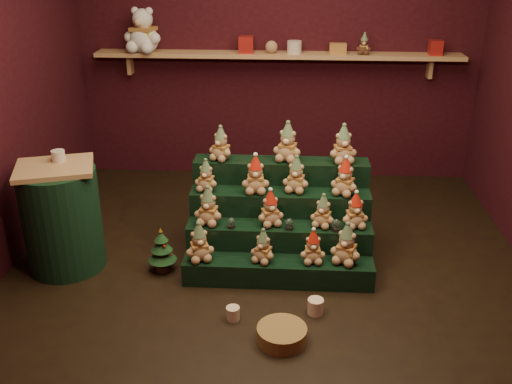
# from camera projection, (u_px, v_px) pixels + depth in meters

# --- Properties ---
(ground) EXTENTS (4.00, 4.00, 0.00)m
(ground) POSITION_uv_depth(u_px,v_px,m) (269.00, 269.00, 4.41)
(ground) COLOR black
(ground) RESTS_ON ground
(back_wall) EXTENTS (4.00, 0.10, 2.80)m
(back_wall) POSITION_uv_depth(u_px,v_px,m) (278.00, 42.00, 5.71)
(back_wall) COLOR black
(back_wall) RESTS_ON ground
(front_wall) EXTENTS (4.00, 0.10, 2.80)m
(front_wall) POSITION_uv_depth(u_px,v_px,m) (249.00, 234.00, 1.97)
(front_wall) COLOR black
(front_wall) RESTS_ON ground
(back_shelf) EXTENTS (3.60, 0.26, 0.24)m
(back_shelf) POSITION_uv_depth(u_px,v_px,m) (278.00, 55.00, 5.59)
(back_shelf) COLOR tan
(back_shelf) RESTS_ON ground
(riser_tier_front) EXTENTS (1.40, 0.22, 0.18)m
(riser_tier_front) POSITION_uv_depth(u_px,v_px,m) (278.00, 271.00, 4.21)
(riser_tier_front) COLOR black
(riser_tier_front) RESTS_ON ground
(riser_tier_midfront) EXTENTS (1.40, 0.22, 0.36)m
(riser_tier_midfront) POSITION_uv_depth(u_px,v_px,m) (279.00, 246.00, 4.37)
(riser_tier_midfront) COLOR black
(riser_tier_midfront) RESTS_ON ground
(riser_tier_midback) EXTENTS (1.40, 0.22, 0.54)m
(riser_tier_midback) POSITION_uv_depth(u_px,v_px,m) (280.00, 223.00, 4.54)
(riser_tier_midback) COLOR black
(riser_tier_midback) RESTS_ON ground
(riser_tier_back) EXTENTS (1.40, 0.22, 0.72)m
(riser_tier_back) POSITION_uv_depth(u_px,v_px,m) (280.00, 201.00, 4.70)
(riser_tier_back) COLOR black
(riser_tier_back) RESTS_ON ground
(teddy_0) EXTENTS (0.26, 0.25, 0.29)m
(teddy_0) POSITION_uv_depth(u_px,v_px,m) (199.00, 242.00, 4.13)
(teddy_0) COLOR tan
(teddy_0) RESTS_ON riser_tier_front
(teddy_1) EXTENTS (0.23, 0.22, 0.25)m
(teddy_1) POSITION_uv_depth(u_px,v_px,m) (263.00, 246.00, 4.12)
(teddy_1) COLOR tan
(teddy_1) RESTS_ON riser_tier_front
(teddy_2) EXTENTS (0.19, 0.18, 0.26)m
(teddy_2) POSITION_uv_depth(u_px,v_px,m) (313.00, 246.00, 4.11)
(teddy_2) COLOR tan
(teddy_2) RESTS_ON riser_tier_front
(teddy_3) EXTENTS (0.28, 0.27, 0.31)m
(teddy_3) POSITION_uv_depth(u_px,v_px,m) (347.00, 243.00, 4.09)
(teddy_3) COLOR tan
(teddy_3) RESTS_ON riser_tier_front
(teddy_4) EXTENTS (0.24, 0.22, 0.30)m
(teddy_4) POSITION_uv_depth(u_px,v_px,m) (208.00, 206.00, 4.27)
(teddy_4) COLOR tan
(teddy_4) RESTS_ON riser_tier_midfront
(teddy_5) EXTENTS (0.25, 0.24, 0.28)m
(teddy_5) POSITION_uv_depth(u_px,v_px,m) (270.00, 208.00, 4.26)
(teddy_5) COLOR tan
(teddy_5) RESTS_ON riser_tier_midfront
(teddy_6) EXTENTS (0.23, 0.22, 0.25)m
(teddy_6) POSITION_uv_depth(u_px,v_px,m) (323.00, 211.00, 4.24)
(teddy_6) COLOR tan
(teddy_6) RESTS_ON riser_tier_midfront
(teddy_7) EXTENTS (0.23, 0.21, 0.27)m
(teddy_7) POSITION_uv_depth(u_px,v_px,m) (355.00, 210.00, 4.22)
(teddy_7) COLOR tan
(teddy_7) RESTS_ON riser_tier_midfront
(teddy_8) EXTENTS (0.21, 0.19, 0.25)m
(teddy_8) POSITION_uv_depth(u_px,v_px,m) (206.00, 175.00, 4.40)
(teddy_8) COLOR tan
(teddy_8) RESTS_ON riser_tier_midback
(teddy_9) EXTENTS (0.23, 0.21, 0.30)m
(teddy_9) POSITION_uv_depth(u_px,v_px,m) (255.00, 174.00, 4.36)
(teddy_9) COLOR tan
(teddy_9) RESTS_ON riser_tier_midback
(teddy_10) EXTENTS (0.24, 0.22, 0.28)m
(teddy_10) POSITION_uv_depth(u_px,v_px,m) (296.00, 174.00, 4.38)
(teddy_10) COLOR tan
(teddy_10) RESTS_ON riser_tier_midback
(teddy_11) EXTENTS (0.27, 0.26, 0.29)m
(teddy_11) POSITION_uv_depth(u_px,v_px,m) (345.00, 177.00, 4.33)
(teddy_11) COLOR tan
(teddy_11) RESTS_ON riser_tier_midback
(teddy_12) EXTENTS (0.25, 0.24, 0.27)m
(teddy_12) POSITION_uv_depth(u_px,v_px,m) (221.00, 144.00, 4.51)
(teddy_12) COLOR tan
(teddy_12) RESTS_ON riser_tier_back
(teddy_13) EXTENTS (0.27, 0.25, 0.31)m
(teddy_13) POSITION_uv_depth(u_px,v_px,m) (288.00, 142.00, 4.49)
(teddy_13) COLOR tan
(teddy_13) RESTS_ON riser_tier_back
(teddy_14) EXTENTS (0.25, 0.24, 0.30)m
(teddy_14) POSITION_uv_depth(u_px,v_px,m) (343.00, 144.00, 4.45)
(teddy_14) COLOR tan
(teddy_14) RESTS_ON riser_tier_back
(snow_globe_a) EXTENTS (0.06, 0.06, 0.08)m
(snow_globe_a) POSITION_uv_depth(u_px,v_px,m) (231.00, 223.00, 4.25)
(snow_globe_a) COLOR black
(snow_globe_a) RESTS_ON riser_tier_midfront
(snow_globe_b) EXTENTS (0.06, 0.06, 0.09)m
(snow_globe_b) POSITION_uv_depth(u_px,v_px,m) (289.00, 224.00, 4.22)
(snow_globe_b) COLOR black
(snow_globe_b) RESTS_ON riser_tier_midfront
(snow_globe_c) EXTENTS (0.07, 0.07, 0.09)m
(snow_globe_c) POSITION_uv_depth(u_px,v_px,m) (336.00, 225.00, 4.20)
(snow_globe_c) COLOR black
(snow_globe_c) RESTS_ON riser_tier_midfront
(side_table) EXTENTS (0.66, 0.60, 0.83)m
(side_table) POSITION_uv_depth(u_px,v_px,m) (62.00, 218.00, 4.30)
(side_table) COLOR tan
(side_table) RESTS_ON ground
(table_ornament) EXTENTS (0.10, 0.10, 0.08)m
(table_ornament) POSITION_uv_depth(u_px,v_px,m) (58.00, 156.00, 4.20)
(table_ornament) COLOR beige
(table_ornament) RESTS_ON side_table
(mini_christmas_tree) EXTENTS (0.22, 0.22, 0.37)m
(mini_christmas_tree) POSITION_uv_depth(u_px,v_px,m) (162.00, 250.00, 4.32)
(mini_christmas_tree) COLOR #412917
(mini_christmas_tree) RESTS_ON ground
(mug_left) EXTENTS (0.09, 0.09, 0.09)m
(mug_left) POSITION_uv_depth(u_px,v_px,m) (233.00, 313.00, 3.81)
(mug_left) COLOR beige
(mug_left) RESTS_ON ground
(mug_right) EXTENTS (0.11, 0.11, 0.11)m
(mug_right) POSITION_uv_depth(u_px,v_px,m) (316.00, 306.00, 3.87)
(mug_right) COLOR beige
(mug_right) RESTS_ON ground
(wicker_basket) EXTENTS (0.41, 0.41, 0.10)m
(wicker_basket) POSITION_uv_depth(u_px,v_px,m) (282.00, 334.00, 3.60)
(wicker_basket) COLOR olive
(wicker_basket) RESTS_ON ground
(white_bear) EXTENTS (0.45, 0.42, 0.53)m
(white_bear) POSITION_uv_depth(u_px,v_px,m) (143.00, 24.00, 5.52)
(white_bear) COLOR white
(white_bear) RESTS_ON back_shelf
(brown_bear) EXTENTS (0.16, 0.15, 0.20)m
(brown_bear) POSITION_uv_depth(u_px,v_px,m) (364.00, 44.00, 5.47)
(brown_bear) COLOR #4F2B1A
(brown_bear) RESTS_ON back_shelf
(gift_tin_red_a) EXTENTS (0.14, 0.14, 0.16)m
(gift_tin_red_a) POSITION_uv_depth(u_px,v_px,m) (246.00, 45.00, 5.55)
(gift_tin_red_a) COLOR #AC1E1A
(gift_tin_red_a) RESTS_ON back_shelf
(gift_tin_cream) EXTENTS (0.14, 0.14, 0.12)m
(gift_tin_cream) POSITION_uv_depth(u_px,v_px,m) (294.00, 47.00, 5.53)
(gift_tin_cream) COLOR beige
(gift_tin_cream) RESTS_ON back_shelf
(gift_tin_red_b) EXTENTS (0.12, 0.12, 0.14)m
(gift_tin_red_b) POSITION_uv_depth(u_px,v_px,m) (436.00, 48.00, 5.45)
(gift_tin_red_b) COLOR #AC1E1A
(gift_tin_red_b) RESTS_ON back_shelf
(shelf_plush_ball) EXTENTS (0.12, 0.12, 0.12)m
(shelf_plush_ball) POSITION_uv_depth(u_px,v_px,m) (271.00, 47.00, 5.54)
(shelf_plush_ball) COLOR tan
(shelf_plush_ball) RESTS_ON back_shelf
(scarf_gift_box) EXTENTS (0.16, 0.10, 0.10)m
(scarf_gift_box) POSITION_uv_depth(u_px,v_px,m) (338.00, 49.00, 5.51)
(scarf_gift_box) COLOR #DE571F
(scarf_gift_box) RESTS_ON back_shelf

